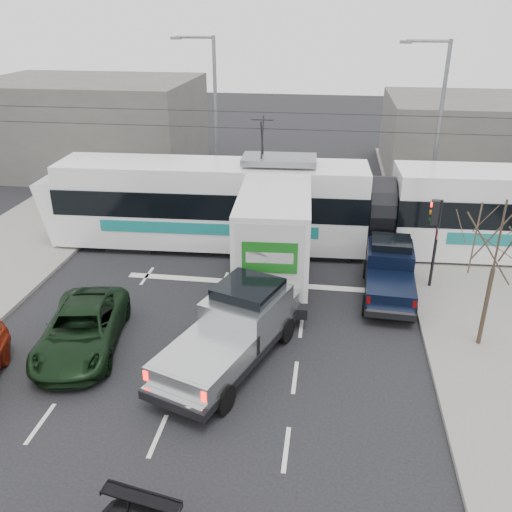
# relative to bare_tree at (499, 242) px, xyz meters

# --- Properties ---
(ground) EXTENTS (120.00, 120.00, 0.00)m
(ground) POSITION_rel_bare_tree_xyz_m (-7.60, -2.50, -3.79)
(ground) COLOR black
(ground) RESTS_ON ground
(rails) EXTENTS (60.00, 1.60, 0.03)m
(rails) POSITION_rel_bare_tree_xyz_m (-7.60, 7.50, -3.78)
(rails) COLOR #33302D
(rails) RESTS_ON ground
(building_left) EXTENTS (14.00, 10.00, 6.00)m
(building_left) POSITION_rel_bare_tree_xyz_m (-21.60, 19.50, -0.79)
(building_left) COLOR #645F5A
(building_left) RESTS_ON ground
(building_right) EXTENTS (12.00, 10.00, 5.00)m
(building_right) POSITION_rel_bare_tree_xyz_m (4.40, 21.50, -1.29)
(building_right) COLOR #645F5A
(building_right) RESTS_ON ground
(bare_tree) EXTENTS (2.40, 2.40, 5.00)m
(bare_tree) POSITION_rel_bare_tree_xyz_m (0.00, 0.00, 0.00)
(bare_tree) COLOR #47382B
(bare_tree) RESTS_ON ground
(traffic_signal) EXTENTS (0.44, 0.44, 3.60)m
(traffic_signal) POSITION_rel_bare_tree_xyz_m (-1.13, 4.00, -1.05)
(traffic_signal) COLOR black
(traffic_signal) RESTS_ON ground
(street_lamp_near) EXTENTS (2.38, 0.25, 9.00)m
(street_lamp_near) POSITION_rel_bare_tree_xyz_m (-0.29, 11.50, 1.32)
(street_lamp_near) COLOR slate
(street_lamp_near) RESTS_ON ground
(street_lamp_far) EXTENTS (2.38, 0.25, 9.00)m
(street_lamp_far) POSITION_rel_bare_tree_xyz_m (-11.79, 13.50, 1.32)
(street_lamp_far) COLOR slate
(street_lamp_far) RESTS_ON ground
(catenary) EXTENTS (60.00, 0.20, 7.00)m
(catenary) POSITION_rel_bare_tree_xyz_m (-7.60, 7.50, 0.09)
(catenary) COLOR black
(catenary) RESTS_ON ground
(tram) EXTENTS (29.21, 4.13, 5.94)m
(tram) POSITION_rel_bare_tree_xyz_m (-2.97, 7.36, -1.68)
(tram) COLOR white
(tram) RESTS_ON ground
(silver_pickup) EXTENTS (4.16, 6.64, 2.29)m
(silver_pickup) POSITION_rel_bare_tree_xyz_m (-7.85, -1.71, -2.66)
(silver_pickup) COLOR black
(silver_pickup) RESTS_ON ground
(box_truck) EXTENTS (3.11, 8.03, 3.95)m
(box_truck) POSITION_rel_bare_tree_xyz_m (-7.25, 3.94, -1.84)
(box_truck) COLOR black
(box_truck) RESTS_ON ground
(navy_pickup) EXTENTS (2.11, 4.95, 2.05)m
(navy_pickup) POSITION_rel_bare_tree_xyz_m (-2.70, 3.38, -2.78)
(navy_pickup) COLOR black
(navy_pickup) RESTS_ON ground
(green_car) EXTENTS (3.26, 5.49, 1.43)m
(green_car) POSITION_rel_bare_tree_xyz_m (-12.95, -1.90, -3.08)
(green_car) COLOR black
(green_car) RESTS_ON ground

